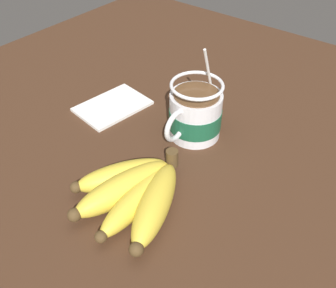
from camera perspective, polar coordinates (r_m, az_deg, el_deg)
table at (r=69.39cm, az=-0.17°, el=-0.44°), size 115.00×115.00×3.61cm
coffee_mug at (r=66.94cm, az=4.12°, el=4.54°), size 15.70×9.49×16.37cm
banana_bunch at (r=56.27cm, az=-5.12°, el=-7.22°), size 19.06×18.32×4.54cm
napkin at (r=77.02cm, az=-8.43°, el=5.73°), size 15.03×11.50×0.60cm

